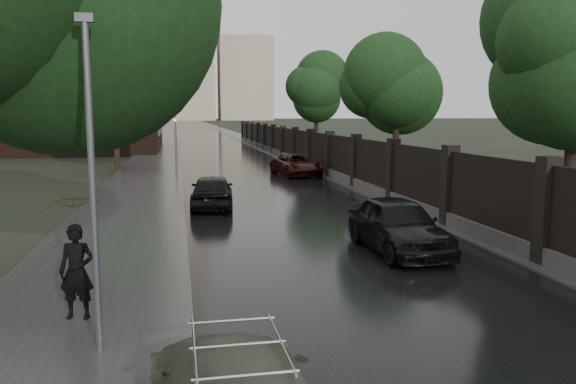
{
  "coord_description": "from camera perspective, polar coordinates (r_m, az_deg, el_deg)",
  "views": [
    {
      "loc": [
        -4.15,
        -7.0,
        3.73
      ],
      "look_at": [
        -1.12,
        8.55,
        1.5
      ],
      "focal_mm": 35.0,
      "sensor_mm": 36.0,
      "label": 1
    }
  ],
  "objects": [
    {
      "name": "stalinist_tower",
      "position": [
        308.97,
        -10.53,
        14.31
      ],
      "size": [
        92.0,
        30.0,
        159.0
      ],
      "color": "tan",
      "rests_on": "ground"
    },
    {
      "name": "hatchback_left",
      "position": [
        22.28,
        -7.72,
        0.08
      ],
      "size": [
        1.95,
        4.14,
        1.37
      ],
      "primitive_type": "imported",
      "rotation": [
        0.0,
        0.0,
        3.06
      ],
      "color": "black",
      "rests_on": "ground"
    },
    {
      "name": "tree_right_b",
      "position": [
        31.27,
        11.02,
        10.1
      ],
      "size": [
        4.08,
        4.08,
        7.01
      ],
      "color": "black",
      "rests_on": "ground"
    },
    {
      "name": "car_right_far",
      "position": [
        33.76,
        0.87,
        2.77
      ],
      "size": [
        2.76,
        4.93,
        1.3
      ],
      "primitive_type": "imported",
      "rotation": [
        0.0,
        0.0,
        0.13
      ],
      "color": "black",
      "rests_on": "ground"
    },
    {
      "name": "fence_right",
      "position": [
        40.07,
        1.61,
        4.11
      ],
      "size": [
        0.45,
        75.72,
        2.7
      ],
      "color": "#383533",
      "rests_on": "ground"
    },
    {
      "name": "tree_left_far",
      "position": [
        37.23,
        -17.23,
        9.98
      ],
      "size": [
        4.25,
        4.25,
        7.39
      ],
      "color": "black",
      "rests_on": "ground"
    },
    {
      "name": "sidewalk_left",
      "position": [
        197.04,
        -11.66,
        6.77
      ],
      "size": [
        4.0,
        420.0,
        0.16
      ],
      "primitive_type": "cube",
      "color": "#2D2D2D",
      "rests_on": "ground"
    },
    {
      "name": "car_right_near",
      "position": [
        15.43,
        11.09,
        -3.29
      ],
      "size": [
        1.85,
        4.4,
        1.49
      ],
      "primitive_type": "imported",
      "rotation": [
        0.0,
        0.0,
        0.02
      ],
      "color": "black",
      "rests_on": "ground"
    },
    {
      "name": "pedestrian_umbrella",
      "position": [
        10.32,
        -20.91,
        -2.72
      ],
      "size": [
        1.14,
        1.15,
        2.62
      ],
      "rotation": [
        0.0,
        0.0,
        -0.19
      ],
      "color": "black",
      "rests_on": "sidewalk_left"
    },
    {
      "name": "brick_building",
      "position": [
        60.92,
        -24.81,
        13.19
      ],
      "size": [
        24.0,
        18.0,
        20.0
      ],
      "primitive_type": "cube",
      "color": "black",
      "rests_on": "ground"
    },
    {
      "name": "road",
      "position": [
        197.07,
        -9.9,
        6.8
      ],
      "size": [
        8.0,
        420.0,
        0.02
      ],
      "primitive_type": "cube",
      "color": "black",
      "rests_on": "ground"
    },
    {
      "name": "lamp_post",
      "position": [
        8.65,
        -19.24,
        0.55
      ],
      "size": [
        0.25,
        0.12,
        5.11
      ],
      "color": "#59595E",
      "rests_on": "ground"
    },
    {
      "name": "tree_right_c",
      "position": [
        48.43,
        2.92,
        9.43
      ],
      "size": [
        4.08,
        4.08,
        7.01
      ],
      "color": "black",
      "rests_on": "ground"
    },
    {
      "name": "ground",
      "position": [
        8.95,
        18.66,
        -17.05
      ],
      "size": [
        800.0,
        800.0,
        0.0
      ],
      "primitive_type": "plane",
      "color": "black",
      "rests_on": "ground"
    },
    {
      "name": "traffic_light",
      "position": [
        32.02,
        -11.35,
        5.47
      ],
      "size": [
        0.16,
        0.32,
        4.0
      ],
      "color": "#59595E",
      "rests_on": "ground"
    },
    {
      "name": "verge_right",
      "position": [
        197.27,
        -8.29,
        6.84
      ],
      "size": [
        3.0,
        420.0,
        0.08
      ],
      "primitive_type": "cube",
      "color": "#2D2D2D",
      "rests_on": "ground"
    }
  ]
}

